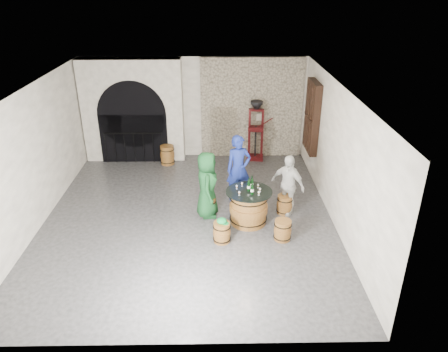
{
  "coord_description": "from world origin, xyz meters",
  "views": [
    {
      "loc": [
        0.72,
        -9.05,
        5.42
      ],
      "look_at": [
        0.87,
        0.14,
        1.05
      ],
      "focal_mm": 34.0,
      "sensor_mm": 36.0,
      "label": 1
    }
  ],
  "objects_px": {
    "barrel_stool_right": "(285,204)",
    "wine_bottle_left": "(249,186)",
    "person_green": "(207,185)",
    "person_white": "(288,185)",
    "person_blue": "(239,169)",
    "barrel_stool_left": "(208,207)",
    "side_barrel": "(167,155)",
    "barrel_table": "(249,207)",
    "barrel_stool_far": "(239,194)",
    "wine_bottle_center": "(252,189)",
    "corking_press": "(256,126)",
    "barrel_stool_near_right": "(283,230)",
    "barrel_stool_near_left": "(222,232)",
    "wine_bottle_right": "(252,183)"
  },
  "relations": [
    {
      "from": "person_white",
      "to": "side_barrel",
      "type": "relative_size",
      "value": 2.57
    },
    {
      "from": "person_white",
      "to": "side_barrel",
      "type": "bearing_deg",
      "value": 177.76
    },
    {
      "from": "wine_bottle_center",
      "to": "barrel_stool_near_left",
      "type": "bearing_deg",
      "value": -136.86
    },
    {
      "from": "barrel_stool_near_left",
      "to": "person_green",
      "type": "bearing_deg",
      "value": 106.26
    },
    {
      "from": "barrel_stool_left",
      "to": "barrel_stool_right",
      "type": "distance_m",
      "value": 1.9
    },
    {
      "from": "barrel_stool_near_right",
      "to": "person_green",
      "type": "height_order",
      "value": "person_green"
    },
    {
      "from": "barrel_stool_left",
      "to": "person_blue",
      "type": "distance_m",
      "value": 1.3
    },
    {
      "from": "person_blue",
      "to": "person_white",
      "type": "height_order",
      "value": "person_blue"
    },
    {
      "from": "barrel_stool_right",
      "to": "wine_bottle_left",
      "type": "xyz_separation_m",
      "value": [
        -0.94,
        -0.41,
        0.73
      ]
    },
    {
      "from": "person_green",
      "to": "person_white",
      "type": "xyz_separation_m",
      "value": [
        1.97,
        0.09,
        -0.06
      ]
    },
    {
      "from": "person_white",
      "to": "side_barrel",
      "type": "height_order",
      "value": "person_white"
    },
    {
      "from": "wine_bottle_left",
      "to": "corking_press",
      "type": "relative_size",
      "value": 0.17
    },
    {
      "from": "barrel_stool_left",
      "to": "barrel_stool_right",
      "type": "xyz_separation_m",
      "value": [
        1.9,
        0.08,
        0.0
      ]
    },
    {
      "from": "barrel_stool_right",
      "to": "barrel_stool_near_left",
      "type": "distance_m",
      "value": 2.01
    },
    {
      "from": "wine_bottle_right",
      "to": "barrel_stool_near_left",
      "type": "bearing_deg",
      "value": -127.1
    },
    {
      "from": "barrel_stool_right",
      "to": "person_blue",
      "type": "height_order",
      "value": "person_blue"
    },
    {
      "from": "person_blue",
      "to": "wine_bottle_left",
      "type": "height_order",
      "value": "person_blue"
    },
    {
      "from": "barrel_stool_left",
      "to": "barrel_stool_near_right",
      "type": "distance_m",
      "value": 2.01
    },
    {
      "from": "barrel_stool_near_right",
      "to": "person_blue",
      "type": "xyz_separation_m",
      "value": [
        -0.91,
        1.91,
        0.65
      ]
    },
    {
      "from": "barrel_table",
      "to": "person_green",
      "type": "distance_m",
      "value": 1.13
    },
    {
      "from": "barrel_stool_right",
      "to": "wine_bottle_right",
      "type": "distance_m",
      "value": 1.17
    },
    {
      "from": "barrel_stool_far",
      "to": "barrel_stool_left",
      "type": "bearing_deg",
      "value": -140.54
    },
    {
      "from": "wine_bottle_center",
      "to": "side_barrel",
      "type": "xyz_separation_m",
      "value": [
        -2.37,
        3.7,
        -0.67
      ]
    },
    {
      "from": "barrel_table",
      "to": "barrel_stool_near_left",
      "type": "bearing_deg",
      "value": -128.88
    },
    {
      "from": "barrel_stool_left",
      "to": "barrel_stool_far",
      "type": "distance_m",
      "value": 1.04
    },
    {
      "from": "barrel_stool_right",
      "to": "barrel_stool_far",
      "type": "bearing_deg",
      "value": 152.11
    },
    {
      "from": "barrel_stool_near_right",
      "to": "person_white",
      "type": "bearing_deg",
      "value": 77.84
    },
    {
      "from": "barrel_stool_right",
      "to": "person_white",
      "type": "xyz_separation_m",
      "value": [
        0.04,
        0.02,
        0.54
      ]
    },
    {
      "from": "wine_bottle_right",
      "to": "side_barrel",
      "type": "relative_size",
      "value": 0.54
    },
    {
      "from": "person_green",
      "to": "person_white",
      "type": "distance_m",
      "value": 1.97
    },
    {
      "from": "barrel_stool_far",
      "to": "wine_bottle_left",
      "type": "height_order",
      "value": "wine_bottle_left"
    },
    {
      "from": "barrel_stool_right",
      "to": "wine_bottle_left",
      "type": "distance_m",
      "value": 1.26
    },
    {
      "from": "person_white",
      "to": "person_blue",
      "type": "bearing_deg",
      "value": -170.38
    },
    {
      "from": "person_blue",
      "to": "person_white",
      "type": "bearing_deg",
      "value": -47.6
    },
    {
      "from": "barrel_stool_right",
      "to": "barrel_table",
      "type": "bearing_deg",
      "value": -155.03
    },
    {
      "from": "barrel_table",
      "to": "side_barrel",
      "type": "bearing_deg",
      "value": 122.99
    },
    {
      "from": "barrel_stool_far",
      "to": "wine_bottle_center",
      "type": "bearing_deg",
      "value": -78.96
    },
    {
      "from": "barrel_table",
      "to": "barrel_stool_near_right",
      "type": "height_order",
      "value": "barrel_table"
    },
    {
      "from": "wine_bottle_right",
      "to": "side_barrel",
      "type": "xyz_separation_m",
      "value": [
        -2.38,
        3.4,
        -0.67
      ]
    },
    {
      "from": "person_blue",
      "to": "wine_bottle_left",
      "type": "xyz_separation_m",
      "value": [
        0.18,
        -1.14,
        0.08
      ]
    },
    {
      "from": "barrel_table",
      "to": "barrel_stool_right",
      "type": "relative_size",
      "value": 2.27
    },
    {
      "from": "side_barrel",
      "to": "barrel_table",
      "type": "bearing_deg",
      "value": -57.01
    },
    {
      "from": "side_barrel",
      "to": "person_blue",
      "type": "bearing_deg",
      "value": -48.4
    },
    {
      "from": "person_green",
      "to": "wine_bottle_center",
      "type": "bearing_deg",
      "value": -117.31
    },
    {
      "from": "barrel_table",
      "to": "wine_bottle_left",
      "type": "bearing_deg",
      "value": 103.67
    },
    {
      "from": "barrel_table",
      "to": "barrel_stool_left",
      "type": "xyz_separation_m",
      "value": [
        -0.97,
        0.36,
        -0.18
      ]
    },
    {
      "from": "barrel_table",
      "to": "barrel_stool_far",
      "type": "height_order",
      "value": "barrel_table"
    },
    {
      "from": "barrel_stool_left",
      "to": "person_green",
      "type": "bearing_deg",
      "value": 159.68
    },
    {
      "from": "barrel_stool_far",
      "to": "barrel_stool_near_left",
      "type": "relative_size",
      "value": 1.0
    },
    {
      "from": "barrel_stool_left",
      "to": "corking_press",
      "type": "height_order",
      "value": "corking_press"
    }
  ]
}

